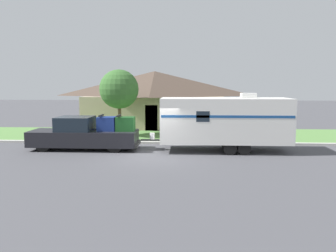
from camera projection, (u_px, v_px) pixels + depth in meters
ground_plane at (155, 157)px, 17.05m from camera, size 120.00×120.00×0.00m
curb_strip at (160, 143)px, 20.76m from camera, size 80.00×0.30×0.14m
lawn_strip at (164, 135)px, 24.38m from camera, size 80.00×7.00×0.03m
house_across_street at (155, 98)px, 29.15m from camera, size 12.64×6.73×4.89m
pickup_truck at (85, 134)px, 18.90m from camera, size 6.26×1.93×2.02m
travel_trailer at (225, 120)px, 18.37m from camera, size 8.30×2.45×3.27m
mailbox at (80, 127)px, 21.81m from camera, size 0.48×0.20×1.22m
tree_in_yard at (119, 89)px, 23.40m from camera, size 2.81×2.81×4.81m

